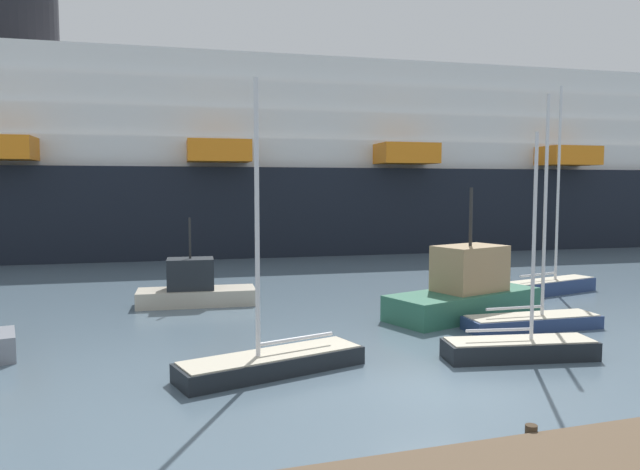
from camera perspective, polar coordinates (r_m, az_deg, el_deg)
The scene contains 8 objects.
ground_plane at distance 16.52m, azimuth 10.52°, elevation -14.04°, with size 600.00×600.00×0.00m, color slate.
sailboat_0 at distance 17.32m, azimuth -4.62°, elevation -11.71°, with size 5.66×2.81×8.21m.
sailboat_1 at distance 23.69m, azimuth 19.61°, elevation -7.50°, with size 5.22×1.65×8.62m.
sailboat_2 at distance 19.59m, azimuth 18.51°, elevation -10.06°, with size 4.80×2.08×6.90m.
sailboat_3 at distance 31.68m, azimuth 21.04°, elevation -4.30°, with size 5.64×2.39×10.14m.
fishing_boat_1 at distance 25.14m, azimuth 13.74°, elevation -5.19°, with size 7.17×4.29×5.24m.
fishing_boat_3 at distance 27.33m, azimuth -11.89°, elevation -5.00°, with size 5.32×2.34×3.90m.
cruise_ship at distance 53.06m, azimuth -2.84°, elevation 6.40°, with size 122.59×25.15×21.55m.
Camera 1 is at (-7.40, -13.80, 5.27)m, focal length 33.53 mm.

